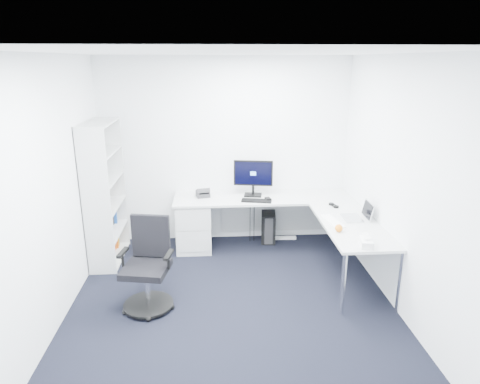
{
  "coord_description": "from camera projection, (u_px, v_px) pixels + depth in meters",
  "views": [
    {
      "loc": [
        -0.19,
        -4.05,
        2.64
      ],
      "look_at": [
        0.15,
        1.05,
        1.05
      ],
      "focal_mm": 32.0,
      "sensor_mm": 36.0,
      "label": 1
    }
  ],
  "objects": [
    {
      "name": "wall_left",
      "position": [
        47.0,
        198.0,
        4.14
      ],
      "size": [
        0.02,
        4.2,
        2.7
      ],
      "primitive_type": "cube",
      "color": "white",
      "rests_on": "ground"
    },
    {
      "name": "bookshelf",
      "position": [
        104.0,
        193.0,
        5.65
      ],
      "size": [
        0.37,
        0.95,
        1.89
      ],
      "primitive_type": null,
      "color": "#BCBEBE",
      "rests_on": "ground"
    },
    {
      "name": "power_strip",
      "position": [
        284.0,
        238.0,
        6.56
      ],
      "size": [
        0.37,
        0.08,
        0.04
      ],
      "primitive_type": "cube",
      "rotation": [
        0.0,
        0.0,
        -0.05
      ],
      "color": "white",
      "rests_on": "ground"
    },
    {
      "name": "mouse",
      "position": [
        268.0,
        199.0,
        5.97
      ],
      "size": [
        0.09,
        0.12,
        0.04
      ],
      "primitive_type": "cube",
      "rotation": [
        0.0,
        0.0,
        0.21
      ],
      "color": "black",
      "rests_on": "l_desk"
    },
    {
      "name": "l_desk",
      "position": [
        267.0,
        230.0,
        5.91
      ],
      "size": [
        2.59,
        1.45,
        0.75
      ],
      "primitive_type": null,
      "color": "#B9BCBB",
      "rests_on": "ground"
    },
    {
      "name": "wall_right",
      "position": [
        408.0,
        191.0,
        4.36
      ],
      "size": [
        0.02,
        4.2,
        2.7
      ],
      "primitive_type": "cube",
      "color": "white",
      "rests_on": "ground"
    },
    {
      "name": "orange_fruit",
      "position": [
        339.0,
        228.0,
        4.87
      ],
      "size": [
        0.09,
        0.09,
        0.09
      ],
      "primitive_type": "sphere",
      "color": "orange",
      "rests_on": "l_desk"
    },
    {
      "name": "desk_phone",
      "position": [
        203.0,
        192.0,
        6.12
      ],
      "size": [
        0.22,
        0.22,
        0.13
      ],
      "primitive_type": null,
      "rotation": [
        0.0,
        0.0,
        0.2
      ],
      "color": "#28272A",
      "rests_on": "l_desk"
    },
    {
      "name": "drawer_pedestal",
      "position": [
        194.0,
        223.0,
        6.16
      ],
      "size": [
        0.49,
        0.61,
        0.75
      ],
      "primitive_type": "cube",
      "color": "#B9BCBB",
      "rests_on": "ground"
    },
    {
      "name": "white_keyboard",
      "position": [
        332.0,
        221.0,
        5.19
      ],
      "size": [
        0.21,
        0.47,
        0.02
      ],
      "primitive_type": "cube",
      "rotation": [
        0.0,
        0.0,
        0.17
      ],
      "color": "white",
      "rests_on": "l_desk"
    },
    {
      "name": "task_chair",
      "position": [
        146.0,
        267.0,
        4.59
      ],
      "size": [
        0.66,
        0.66,
        1.02
      ],
      "primitive_type": null,
      "rotation": [
        0.0,
        0.0,
        -0.18
      ],
      "color": "black",
      "rests_on": "ground"
    },
    {
      "name": "black_keyboard",
      "position": [
        257.0,
        201.0,
        5.92
      ],
      "size": [
        0.44,
        0.23,
        0.02
      ],
      "primitive_type": "cube",
      "rotation": [
        0.0,
        0.0,
        -0.2
      ],
      "color": "black",
      "rests_on": "l_desk"
    },
    {
      "name": "black_pc_tower",
      "position": [
        268.0,
        226.0,
        6.49
      ],
      "size": [
        0.25,
        0.48,
        0.45
      ],
      "primitive_type": "cube",
      "rotation": [
        0.0,
        0.0,
        -0.11
      ],
      "color": "black",
      "rests_on": "ground"
    },
    {
      "name": "monitor",
      "position": [
        253.0,
        178.0,
        6.1
      ],
      "size": [
        0.58,
        0.27,
        0.54
      ],
      "primitive_type": null,
      "rotation": [
        0.0,
        0.0,
        -0.17
      ],
      "color": "black",
      "rests_on": "l_desk"
    },
    {
      "name": "wall_back",
      "position": [
        225.0,
        151.0,
        6.25
      ],
      "size": [
        3.6,
        0.02,
        2.7
      ],
      "primitive_type": "cube",
      "color": "white",
      "rests_on": "ground"
    },
    {
      "name": "headphones",
      "position": [
        334.0,
        205.0,
        5.72
      ],
      "size": [
        0.15,
        0.19,
        0.04
      ],
      "primitive_type": null,
      "rotation": [
        0.0,
        0.0,
        0.3
      ],
      "color": "black",
      "rests_on": "l_desk"
    },
    {
      "name": "tissue_box",
      "position": [
        366.0,
        243.0,
        4.5
      ],
      "size": [
        0.15,
        0.24,
        0.08
      ],
      "primitive_type": "cube",
      "rotation": [
        0.0,
        0.0,
        -0.18
      ],
      "color": "white",
      "rests_on": "l_desk"
    },
    {
      "name": "ceiling",
      "position": [
        231.0,
        52.0,
        3.85
      ],
      "size": [
        4.2,
        4.2,
        0.0
      ],
      "primitive_type": "plane",
      "color": "white"
    },
    {
      "name": "wall_front",
      "position": [
        251.0,
        315.0,
        2.25
      ],
      "size": [
        3.6,
        0.02,
        2.7
      ],
      "primitive_type": "cube",
      "color": "white",
      "rests_on": "ground"
    },
    {
      "name": "ground",
      "position": [
        233.0,
        313.0,
        4.65
      ],
      "size": [
        4.2,
        4.2,
        0.0
      ],
      "primitive_type": "plane",
      "color": "black"
    },
    {
      "name": "laptop",
      "position": [
        353.0,
        210.0,
        5.25
      ],
      "size": [
        0.32,
        0.31,
        0.22
      ],
      "primitive_type": null,
      "rotation": [
        0.0,
        0.0,
        -0.01
      ],
      "color": "#B8BABF",
      "rests_on": "l_desk"
    },
    {
      "name": "beige_pc_tower",
      "position": [
        152.0,
        237.0,
        6.21
      ],
      "size": [
        0.2,
        0.37,
        0.34
      ],
      "primitive_type": "cube",
      "rotation": [
        0.0,
        0.0,
        -0.11
      ],
      "color": "beige",
      "rests_on": "ground"
    }
  ]
}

